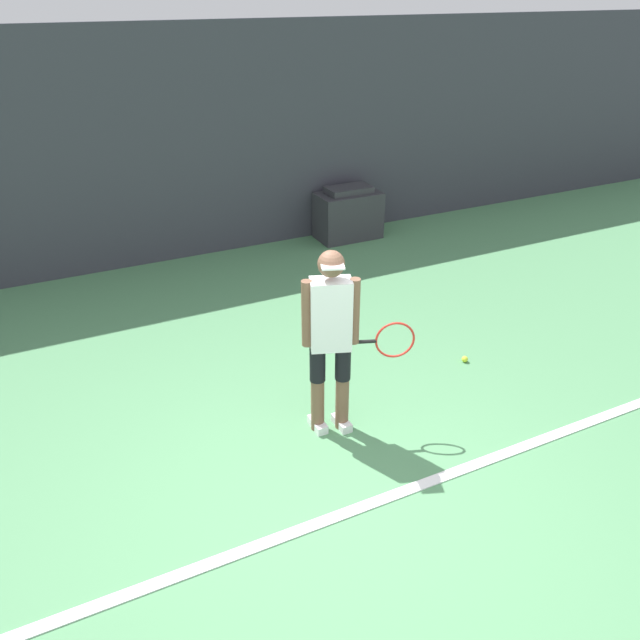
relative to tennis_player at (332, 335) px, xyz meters
The scene contains 6 objects.
ground_plane 1.33m from the tennis_player, 111.92° to the right, with size 24.00×24.00×0.00m, color #518C5B.
back_wall 4.63m from the tennis_player, 94.28° to the left, with size 24.00×0.10×3.17m.
court_baseline 1.42m from the tennis_player, 109.08° to the right, with size 21.60×0.10×0.01m.
tennis_player is the anchor object (origin of this frame).
tennis_ball 2.05m from the tennis_player, 11.53° to the left, with size 0.07×0.07×0.07m.
covered_chair 4.89m from the tennis_player, 59.84° to the left, with size 0.99×0.56×0.82m.
Camera 1 is at (-1.75, -3.18, 3.56)m, focal length 35.00 mm.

